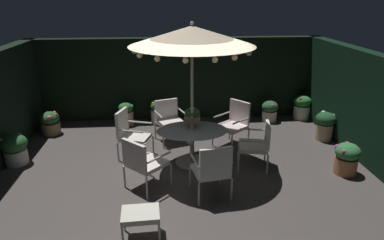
{
  "coord_description": "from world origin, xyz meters",
  "views": [
    {
      "loc": [
        -0.36,
        -5.96,
        3.28
      ],
      "look_at": [
        0.17,
        0.35,
        0.94
      ],
      "focal_mm": 32.24,
      "sensor_mm": 36.0,
      "label": 1
    }
  ],
  "objects_px": {
    "patio_chair_east": "(143,161)",
    "patio_chair_southeast": "(212,168)",
    "patio_chair_north": "(169,118)",
    "potted_plant_back_center": "(302,106)",
    "potted_plant_right_far": "(126,113)",
    "patio_umbrella": "(192,36)",
    "centerpiece_planter": "(192,116)",
    "potted_plant_back_right": "(325,125)",
    "patio_chair_northeast": "(130,132)",
    "potted_plant_front_corner": "(270,110)",
    "potted_plant_right_near": "(347,158)",
    "patio_dining_table": "(192,139)",
    "ottoman_footrest": "(141,215)",
    "potted_plant_left_far": "(15,148)",
    "patio_chair_south": "(258,142)",
    "potted_plant_left_near": "(50,123)",
    "patio_chair_southwest": "(234,121)",
    "potted_plant_back_left": "(158,112)"
  },
  "relations": [
    {
      "from": "potted_plant_back_right",
      "to": "patio_chair_south",
      "type": "bearing_deg",
      "value": -147.83
    },
    {
      "from": "patio_chair_northeast",
      "to": "potted_plant_back_left",
      "type": "distance_m",
      "value": 2.03
    },
    {
      "from": "patio_dining_table",
      "to": "potted_plant_left_near",
      "type": "xyz_separation_m",
      "value": [
        -3.33,
        1.85,
        -0.25
      ]
    },
    {
      "from": "patio_chair_northeast",
      "to": "potted_plant_left_near",
      "type": "distance_m",
      "value": 2.54
    },
    {
      "from": "patio_chair_south",
      "to": "potted_plant_left_near",
      "type": "relative_size",
      "value": 1.62
    },
    {
      "from": "patio_chair_southeast",
      "to": "potted_plant_back_right",
      "type": "xyz_separation_m",
      "value": [
        2.99,
        2.24,
        -0.19
      ]
    },
    {
      "from": "patio_chair_east",
      "to": "potted_plant_right_near",
      "type": "distance_m",
      "value": 3.85
    },
    {
      "from": "centerpiece_planter",
      "to": "potted_plant_front_corner",
      "type": "xyz_separation_m",
      "value": [
        2.28,
        2.16,
        -0.68
      ]
    },
    {
      "from": "patio_dining_table",
      "to": "ottoman_footrest",
      "type": "distance_m",
      "value": 2.42
    },
    {
      "from": "patio_chair_northeast",
      "to": "potted_plant_front_corner",
      "type": "relative_size",
      "value": 1.8
    },
    {
      "from": "centerpiece_planter",
      "to": "potted_plant_back_right",
      "type": "xyz_separation_m",
      "value": [
        3.2,
        0.83,
        -0.61
      ]
    },
    {
      "from": "patio_umbrella",
      "to": "potted_plant_right_far",
      "type": "xyz_separation_m",
      "value": [
        -1.54,
        2.34,
        -2.23
      ]
    },
    {
      "from": "potted_plant_left_near",
      "to": "patio_chair_southeast",
      "type": "bearing_deg",
      "value": -41.42
    },
    {
      "from": "patio_chair_north",
      "to": "potted_plant_back_center",
      "type": "distance_m",
      "value": 3.85
    },
    {
      "from": "centerpiece_planter",
      "to": "potted_plant_right_far",
      "type": "distance_m",
      "value": 2.79
    },
    {
      "from": "patio_chair_east",
      "to": "potted_plant_right_far",
      "type": "distance_m",
      "value": 3.33
    },
    {
      "from": "patio_umbrella",
      "to": "potted_plant_right_near",
      "type": "bearing_deg",
      "value": -13.11
    },
    {
      "from": "patio_dining_table",
      "to": "patio_umbrella",
      "type": "height_order",
      "value": "patio_umbrella"
    },
    {
      "from": "potted_plant_back_left",
      "to": "potted_plant_right_near",
      "type": "relative_size",
      "value": 0.99
    },
    {
      "from": "potted_plant_right_far",
      "to": "patio_chair_north",
      "type": "bearing_deg",
      "value": -44.83
    },
    {
      "from": "patio_umbrella",
      "to": "patio_chair_northeast",
      "type": "xyz_separation_m",
      "value": [
        -1.26,
        0.41,
        -1.98
      ]
    },
    {
      "from": "patio_chair_north",
      "to": "potted_plant_back_center",
      "type": "bearing_deg",
      "value": 17.43
    },
    {
      "from": "potted_plant_right_far",
      "to": "potted_plant_back_left",
      "type": "xyz_separation_m",
      "value": [
        0.82,
        0.01,
        0.01
      ]
    },
    {
      "from": "patio_dining_table",
      "to": "ottoman_footrest",
      "type": "relative_size",
      "value": 2.6
    },
    {
      "from": "centerpiece_planter",
      "to": "potted_plant_back_center",
      "type": "relative_size",
      "value": 0.66
    },
    {
      "from": "potted_plant_back_center",
      "to": "potted_plant_left_far",
      "type": "bearing_deg",
      "value": -162.62
    },
    {
      "from": "potted_plant_right_near",
      "to": "patio_chair_south",
      "type": "bearing_deg",
      "value": 166.08
    },
    {
      "from": "ottoman_footrest",
      "to": "centerpiece_planter",
      "type": "bearing_deg",
      "value": 68.64
    },
    {
      "from": "patio_chair_south",
      "to": "potted_plant_right_far",
      "type": "height_order",
      "value": "patio_chair_south"
    },
    {
      "from": "patio_chair_north",
      "to": "potted_plant_back_center",
      "type": "height_order",
      "value": "patio_chair_north"
    },
    {
      "from": "patio_chair_north",
      "to": "patio_chair_southwest",
      "type": "xyz_separation_m",
      "value": [
        1.46,
        -0.41,
        0.02
      ]
    },
    {
      "from": "patio_dining_table",
      "to": "centerpiece_planter",
      "type": "relative_size",
      "value": 3.2
    },
    {
      "from": "patio_chair_southwest",
      "to": "potted_plant_left_near",
      "type": "distance_m",
      "value": 4.49
    },
    {
      "from": "potted_plant_left_far",
      "to": "potted_plant_front_corner",
      "type": "distance_m",
      "value": 6.19
    },
    {
      "from": "ottoman_footrest",
      "to": "patio_chair_southeast",
      "type": "bearing_deg",
      "value": 39.59
    },
    {
      "from": "potted_plant_right_far",
      "to": "patio_chair_south",
      "type": "bearing_deg",
      "value": -42.8
    },
    {
      "from": "patio_chair_east",
      "to": "patio_chair_southeast",
      "type": "relative_size",
      "value": 0.97
    },
    {
      "from": "patio_umbrella",
      "to": "patio_chair_north",
      "type": "distance_m",
      "value": 2.39
    },
    {
      "from": "patio_chair_north",
      "to": "patio_chair_east",
      "type": "distance_m",
      "value": 2.22
    },
    {
      "from": "potted_plant_left_near",
      "to": "patio_umbrella",
      "type": "bearing_deg",
      "value": -28.96
    },
    {
      "from": "potted_plant_back_right",
      "to": "patio_umbrella",
      "type": "bearing_deg",
      "value": -163.65
    },
    {
      "from": "potted_plant_back_left",
      "to": "potted_plant_right_near",
      "type": "height_order",
      "value": "potted_plant_right_near"
    },
    {
      "from": "centerpiece_planter",
      "to": "potted_plant_front_corner",
      "type": "distance_m",
      "value": 3.21
    },
    {
      "from": "patio_chair_northeast",
      "to": "potted_plant_back_center",
      "type": "distance_m",
      "value": 4.92
    },
    {
      "from": "patio_umbrella",
      "to": "potted_plant_left_near",
      "type": "relative_size",
      "value": 4.97
    },
    {
      "from": "patio_chair_east",
      "to": "patio_chair_southeast",
      "type": "xyz_separation_m",
      "value": [
        1.17,
        -0.37,
        0.01
      ]
    },
    {
      "from": "potted_plant_left_far",
      "to": "potted_plant_back_left",
      "type": "xyz_separation_m",
      "value": [
        2.85,
        2.08,
        -0.01
      ]
    },
    {
      "from": "patio_chair_southeast",
      "to": "patio_chair_southwest",
      "type": "bearing_deg",
      "value": 69.53
    },
    {
      "from": "patio_chair_southeast",
      "to": "ottoman_footrest",
      "type": "height_order",
      "value": "patio_chair_southeast"
    },
    {
      "from": "potted_plant_back_right",
      "to": "potted_plant_right_far",
      "type": "bearing_deg",
      "value": 163.68
    }
  ]
}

